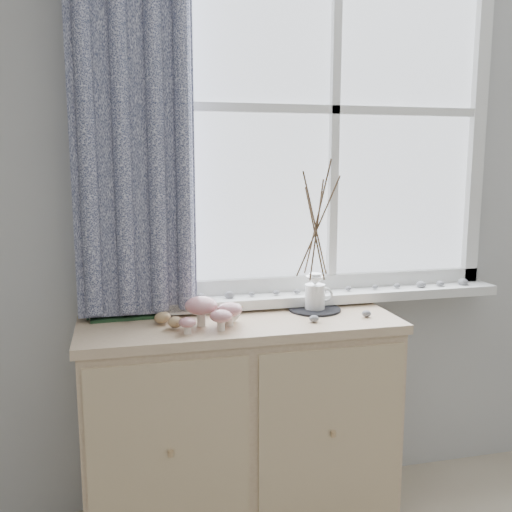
% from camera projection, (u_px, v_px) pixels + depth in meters
% --- Properties ---
extents(sideboard, '(1.20, 0.45, 0.85)m').
position_uv_depth(sideboard, '(241.00, 425.00, 2.22)').
color(sideboard, beige).
rests_on(sideboard, ground).
extents(botanical_book, '(0.32, 0.14, 0.22)m').
position_uv_depth(botanical_book, '(127.00, 291.00, 2.13)').
color(botanical_book, '#1C3B20').
rests_on(botanical_book, sideboard).
extents(toadstool_cluster, '(0.24, 0.17, 0.11)m').
position_uv_depth(toadstool_cluster, '(211.00, 310.00, 2.04)').
color(toadstool_cluster, white).
rests_on(toadstool_cluster, sideboard).
extents(wooden_eggs, '(0.09, 0.11, 0.07)m').
position_uv_depth(wooden_eggs, '(169.00, 320.00, 2.05)').
color(wooden_eggs, tan).
rests_on(wooden_eggs, sideboard).
extents(songbird_figurine, '(0.14, 0.10, 0.07)m').
position_uv_depth(songbird_figurine, '(228.00, 314.00, 2.10)').
color(songbird_figurine, silver).
rests_on(songbird_figurine, sideboard).
extents(crocheted_doily, '(0.21, 0.21, 0.01)m').
position_uv_depth(crocheted_doily, '(315.00, 309.00, 2.29)').
color(crocheted_doily, black).
rests_on(crocheted_doily, sideboard).
extents(twig_pitcher, '(0.27, 0.27, 0.61)m').
position_uv_depth(twig_pitcher, '(316.00, 224.00, 2.23)').
color(twig_pitcher, white).
rests_on(twig_pitcher, crocheted_doily).
extents(sideboard_pebbles, '(0.26, 0.19, 0.03)m').
position_uv_depth(sideboard_pebbles, '(330.00, 313.00, 2.19)').
color(sideboard_pebbles, gray).
rests_on(sideboard_pebbles, sideboard).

